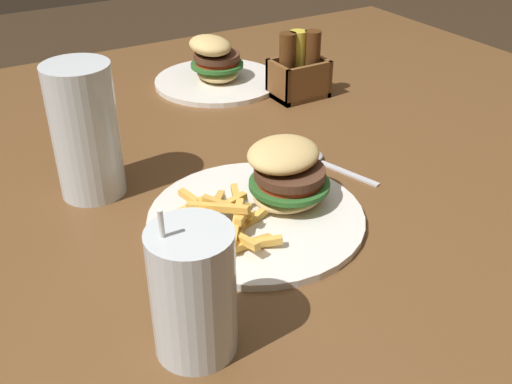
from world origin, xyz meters
TOP-DOWN VIEW (x-y plane):
  - dining_table at (0.00, 0.00)m, footprint 1.67×1.36m
  - meal_plate_near at (-0.01, -0.11)m, footprint 0.29×0.29m
  - beer_glass at (-0.19, 0.08)m, footprint 0.09×0.09m
  - juice_glass at (-0.20, -0.27)m, footprint 0.08×0.08m
  - spoon at (0.14, -0.01)m, footprint 0.07×0.15m
  - meal_plate_far at (0.16, 0.36)m, footprint 0.25×0.25m
  - condiment_caddy at (0.26, 0.22)m, footprint 0.10×0.08m

SIDE VIEW (x-z plane):
  - dining_table at x=0.00m, z-range 0.29..1.00m
  - spoon at x=0.14m, z-range 0.71..0.72m
  - meal_plate_near at x=-0.01m, z-range 0.68..0.78m
  - meal_plate_far at x=0.16m, z-range 0.69..0.79m
  - condiment_caddy at x=0.26m, z-range 0.69..0.82m
  - juice_glass at x=-0.20m, z-range 0.69..0.86m
  - beer_glass at x=-0.19m, z-range 0.70..0.89m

